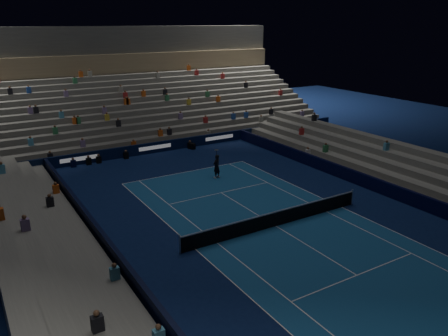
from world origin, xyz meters
TOP-DOWN VIEW (x-y plane):
  - ground at (0.00, 0.00)m, footprint 90.00×90.00m
  - court_surface at (0.00, 0.00)m, footprint 10.97×23.77m
  - sponsor_barrier_far at (0.00, 18.50)m, footprint 44.00×0.25m
  - sponsor_barrier_east at (9.70, 0.00)m, footprint 0.25×37.00m
  - sponsor_barrier_west at (-9.70, 0.00)m, footprint 0.25×37.00m
  - grandstand_main at (0.00, 27.90)m, footprint 44.00×15.20m
  - grandstand_east at (13.17, 0.00)m, footprint 5.00×37.00m
  - grandstand_west at (-13.17, 0.00)m, footprint 5.00×37.00m
  - tennis_net at (0.00, 0.00)m, footprint 12.90×0.10m
  - tennis_player at (1.37, 9.36)m, footprint 0.82×0.69m
  - broadcast_camera at (3.57, 17.69)m, footprint 0.53×0.92m

SIDE VIEW (x-z plane):
  - ground at x=0.00m, z-range 0.00..0.00m
  - court_surface at x=0.00m, z-range 0.00..0.01m
  - broadcast_camera at x=3.57m, z-range 0.01..0.58m
  - sponsor_barrier_far at x=0.00m, z-range 0.00..1.00m
  - sponsor_barrier_east at x=9.70m, z-range 0.00..1.00m
  - sponsor_barrier_west at x=-9.70m, z-range 0.00..1.00m
  - tennis_net at x=0.00m, z-range -0.05..1.05m
  - grandstand_east at x=13.17m, z-range -0.33..2.17m
  - grandstand_west at x=-13.17m, z-range -0.33..2.17m
  - tennis_player at x=1.37m, z-range 0.00..1.91m
  - grandstand_main at x=0.00m, z-range -2.22..8.98m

